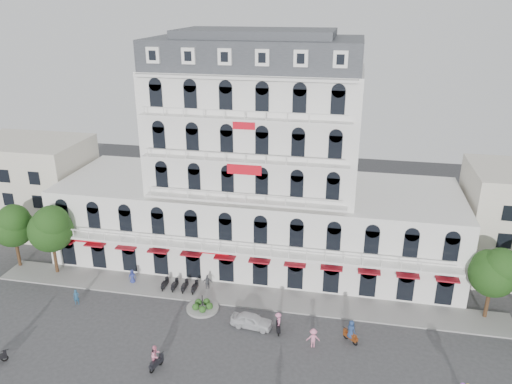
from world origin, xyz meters
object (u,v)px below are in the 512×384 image
object	(u,v)px
rider_southwest	(156,357)
rider_center	(278,322)
rider_east	(351,331)
parked_car	(252,321)

from	to	relation	value
rider_southwest	rider_center	world-z (taller)	rider_southwest
rider_east	rider_center	size ratio (longest dim) A/B	1.09
parked_car	rider_center	size ratio (longest dim) A/B	1.92
rider_east	rider_center	distance (m)	6.55
rider_center	rider_east	bearing A→B (deg)	76.37
parked_car	rider_southwest	bearing A→B (deg)	143.42
rider_southwest	rider_center	xyz separation A→B (m)	(9.11, 6.81, -0.12)
parked_car	rider_center	world-z (taller)	rider_center
rider_east	rider_center	world-z (taller)	rider_east
parked_car	rider_east	size ratio (longest dim) A/B	1.76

